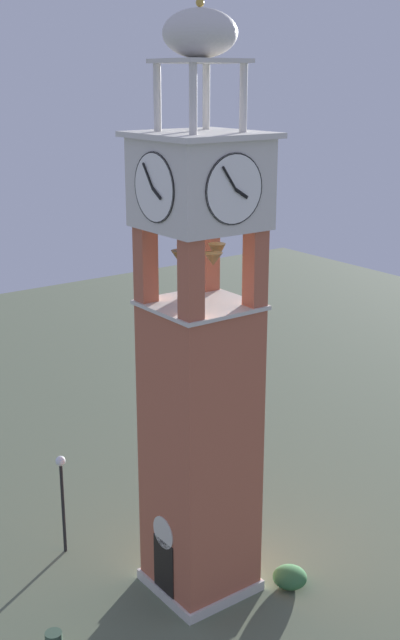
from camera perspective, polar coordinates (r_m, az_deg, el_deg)
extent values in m
plane|color=#5B664C|center=(28.44, 0.00, -18.54)|extent=(80.00, 80.00, 0.00)
cube|color=#AD5B42|center=(25.87, 0.00, -9.61)|extent=(2.93, 2.93, 9.89)
cube|color=beige|center=(28.33, 0.00, -18.26)|extent=(3.13, 3.13, 0.35)
cube|color=black|center=(27.08, -2.64, -17.63)|extent=(1.10, 0.04, 2.20)
cylinder|color=beige|center=(26.31, -2.69, -15.12)|extent=(1.10, 0.04, 1.10)
cube|color=#AD5B42|center=(24.04, -3.96, 3.93)|extent=(0.56, 0.56, 2.45)
cube|color=#AD5B42|center=(22.14, -0.65, 2.82)|extent=(0.56, 0.56, 2.45)
cube|color=#AD5B42|center=(25.36, 0.57, 4.66)|extent=(0.56, 0.56, 2.45)
cube|color=#AD5B42|center=(23.56, 4.04, 3.65)|extent=(0.56, 0.56, 2.45)
cube|color=beige|center=(24.04, 0.00, 1.10)|extent=(3.09, 3.09, 0.12)
cone|color=brown|center=(23.14, 0.96, 4.43)|extent=(0.57, 0.57, 0.38)
cone|color=brown|center=(24.06, 1.23, 4.92)|extent=(0.54, 0.54, 0.54)
cone|color=brown|center=(24.14, -1.05, 4.96)|extent=(0.56, 0.56, 0.42)
cone|color=brown|center=(23.36, -1.43, 4.55)|extent=(0.55, 0.55, 0.42)
cube|color=beige|center=(23.29, 0.00, 9.87)|extent=(3.17, 3.17, 2.61)
cylinder|color=white|center=(22.39, -3.35, 9.54)|extent=(1.98, 0.05, 1.98)
torus|color=black|center=(22.39, -3.35, 9.54)|extent=(2.00, 0.06, 2.00)
cube|color=black|center=(22.20, -3.18, 9.14)|extent=(0.47, 0.03, 0.34)
cube|color=black|center=(22.50, -3.82, 10.40)|extent=(0.51, 0.03, 0.68)
cylinder|color=white|center=(24.27, 3.10, 10.13)|extent=(1.98, 0.05, 1.98)
torus|color=black|center=(24.27, 3.10, 10.13)|extent=(2.00, 0.06, 2.00)
cube|color=black|center=(24.16, 3.53, 9.78)|extent=(0.47, 0.03, 0.34)
cube|color=black|center=(24.45, 2.87, 10.95)|extent=(0.51, 0.03, 0.68)
cylinder|color=white|center=(24.59, -2.25, 10.24)|extent=(0.05, 1.98, 1.98)
torus|color=black|center=(24.59, -2.25, 10.24)|extent=(0.06, 2.00, 2.00)
cube|color=black|center=(24.77, -1.92, 9.99)|extent=(0.03, 0.47, 0.34)
cube|color=black|center=(24.48, -2.79, 10.96)|extent=(0.03, 0.51, 0.68)
cylinder|color=white|center=(22.03, 2.51, 9.43)|extent=(0.05, 1.98, 1.98)
torus|color=black|center=(22.03, 2.51, 9.43)|extent=(0.06, 2.00, 2.00)
cube|color=black|center=(22.14, 3.03, 9.12)|extent=(0.03, 0.47, 0.34)
cube|color=black|center=(21.80, 2.14, 10.21)|extent=(0.03, 0.51, 0.68)
cube|color=beige|center=(23.16, 0.00, 13.27)|extent=(3.53, 3.53, 0.16)
cylinder|color=beige|center=(23.33, -3.11, 15.77)|extent=(0.22, 0.22, 1.87)
cylinder|color=beige|center=(21.90, -0.50, 15.70)|extent=(0.22, 0.22, 1.87)
cylinder|color=beige|center=(24.33, 0.45, 15.84)|extent=(0.22, 0.22, 1.87)
cylinder|color=beige|center=(22.96, 3.16, 15.75)|extent=(0.22, 0.22, 1.87)
cube|color=beige|center=(23.11, 0.00, 18.25)|extent=(2.18, 2.18, 0.12)
ellipsoid|color=beige|center=(23.14, 0.00, 20.05)|extent=(2.10, 2.10, 1.34)
sphere|color=#B79338|center=(23.19, 0.00, 21.99)|extent=(0.24, 0.24, 0.24)
cylinder|color=black|center=(29.54, -9.87, -13.33)|extent=(0.12, 0.12, 3.47)
sphere|color=silver|center=(28.63, -10.07, -10.02)|extent=(0.36, 0.36, 0.36)
ellipsoid|color=#336638|center=(28.32, 6.52, -18.00)|extent=(1.17, 1.17, 0.67)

